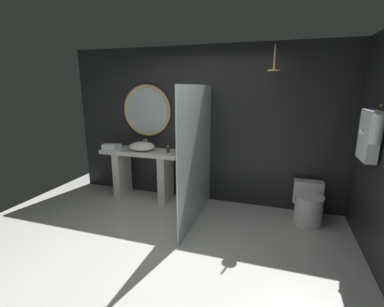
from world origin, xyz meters
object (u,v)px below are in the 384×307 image
(hanging_bathrobe, at_px, (369,134))
(toilet, at_px, (308,204))
(waste_bin, at_px, (188,204))
(tumbler_cup, at_px, (120,146))
(round_wall_mirror, at_px, (147,111))
(rain_shower_head, at_px, (274,67))
(soap_dispenser, at_px, (168,149))
(vessel_sink, at_px, (142,146))
(folded_hand_towel, at_px, (110,147))

(hanging_bathrobe, relative_size, toilet, 1.10)
(toilet, distance_m, waste_bin, 1.80)
(tumbler_cup, bearing_deg, toilet, -1.27)
(waste_bin, bearing_deg, hanging_bathrobe, -6.51)
(tumbler_cup, height_order, toilet, tumbler_cup)
(round_wall_mirror, relative_size, hanging_bathrobe, 1.41)
(tumbler_cup, xyz_separation_m, toilet, (3.17, -0.07, -0.65))
(rain_shower_head, bearing_deg, soap_dispenser, 179.46)
(vessel_sink, xyz_separation_m, hanging_bathrobe, (3.20, -0.58, 0.48))
(vessel_sink, distance_m, toilet, 2.80)
(vessel_sink, height_order, folded_hand_towel, vessel_sink)
(soap_dispenser, distance_m, waste_bin, 0.95)
(vessel_sink, xyz_separation_m, folded_hand_towel, (-0.57, -0.11, -0.03))
(tumbler_cup, bearing_deg, hanging_bathrobe, -9.35)
(rain_shower_head, relative_size, folded_hand_towel, 1.44)
(round_wall_mirror, height_order, rain_shower_head, rain_shower_head)
(soap_dispenser, relative_size, folded_hand_towel, 0.52)
(vessel_sink, distance_m, rain_shower_head, 2.44)
(folded_hand_towel, bearing_deg, round_wall_mirror, 34.51)
(round_wall_mirror, xyz_separation_m, folded_hand_towel, (-0.55, -0.38, -0.61))
(tumbler_cup, relative_size, round_wall_mirror, 0.10)
(toilet, height_order, waste_bin, toilet)
(rain_shower_head, xyz_separation_m, folded_hand_towel, (-2.67, -0.10, -1.28))
(vessel_sink, bearing_deg, toilet, -1.04)
(hanging_bathrobe, bearing_deg, rain_shower_head, 152.95)
(toilet, bearing_deg, round_wall_mirror, 173.36)
(rain_shower_head, bearing_deg, round_wall_mirror, 172.31)
(round_wall_mirror, xyz_separation_m, rain_shower_head, (2.11, -0.29, 0.67))
(vessel_sink, distance_m, hanging_bathrobe, 3.29)
(tumbler_cup, distance_m, waste_bin, 1.62)
(round_wall_mirror, height_order, hanging_bathrobe, round_wall_mirror)
(tumbler_cup, distance_m, toilet, 3.23)
(round_wall_mirror, distance_m, folded_hand_towel, 0.91)
(rain_shower_head, relative_size, toilet, 0.59)
(waste_bin, distance_m, folded_hand_towel, 1.71)
(rain_shower_head, bearing_deg, hanging_bathrobe, -27.05)
(tumbler_cup, xyz_separation_m, waste_bin, (1.39, -0.34, -0.77))
(tumbler_cup, height_order, round_wall_mirror, round_wall_mirror)
(tumbler_cup, height_order, soap_dispenser, soap_dispenser)
(vessel_sink, xyz_separation_m, tumbler_cup, (-0.45, 0.02, -0.03))
(soap_dispenser, distance_m, toilet, 2.32)
(hanging_bathrobe, height_order, waste_bin, hanging_bathrobe)
(rain_shower_head, bearing_deg, waste_bin, -165.19)
(vessel_sink, relative_size, rain_shower_head, 1.33)
(vessel_sink, height_order, toilet, vessel_sink)
(tumbler_cup, xyz_separation_m, folded_hand_towel, (-0.12, -0.13, 0.00))
(toilet, relative_size, waste_bin, 1.92)
(toilet, xyz_separation_m, folded_hand_towel, (-3.28, -0.06, 0.65))
(vessel_sink, bearing_deg, soap_dispenser, -0.23)
(hanging_bathrobe, bearing_deg, toilet, 132.49)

